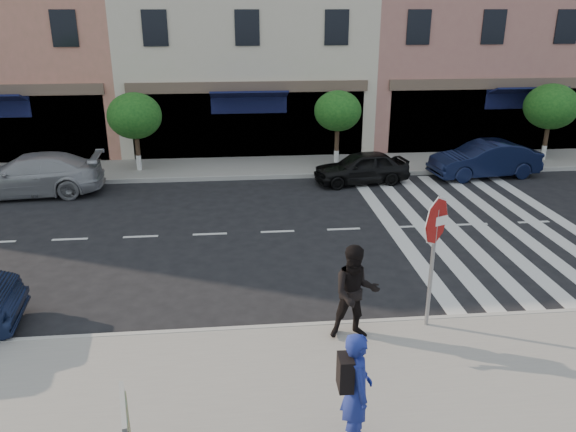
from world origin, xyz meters
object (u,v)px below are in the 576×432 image
Objects in this scene: photographer at (357,389)px; car_far_left at (30,175)px; stop_sign at (435,235)px; walker at (355,293)px; car_far_mid at (361,167)px; car_far_right at (485,159)px.

car_far_left is (-8.83, 13.24, -0.35)m from photographer.
stop_sign is 1.44× the size of walker.
stop_sign reaches higher than car_far_left.
stop_sign is 0.56× the size of car_far_left.
car_far_left is 11.96m from car_far_mid.
walker reaches higher than car_far_right.
car_far_right is (8.10, 13.83, -0.37)m from photographer.
walker is 14.05m from car_far_left.
stop_sign reaches higher than car_far_right.
stop_sign is 3.91m from photographer.
photographer is 0.37× the size of car_far_left.
car_far_right is at bearing 86.14° from car_far_mid.
photographer is at bearing -20.96° from car_far_mid.
walker is at bearing -40.97° from car_far_right.
car_far_right is at bearing -28.98° from photographer.
car_far_left is at bearing 114.67° from stop_sign.
car_far_left is at bearing 35.08° from photographer.
stop_sign is at bearing -35.58° from car_far_right.
stop_sign reaches higher than car_far_mid.
walker is 0.54× the size of car_far_mid.
car_far_mid is 4.99m from car_far_right.
car_far_right reaches higher than car_far_mid.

